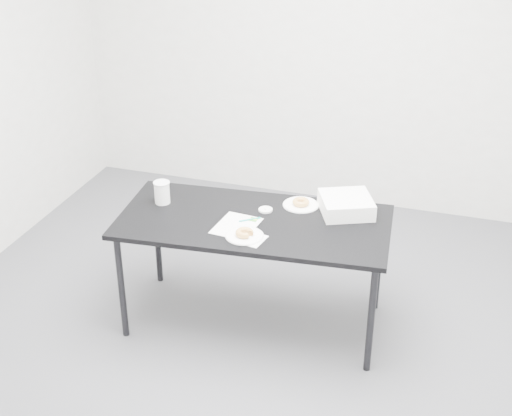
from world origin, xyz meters
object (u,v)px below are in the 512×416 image
(plate_near, at_px, (244,236))
(donut_far, at_px, (301,202))
(pen, at_px, (250,219))
(bakery_box, at_px, (346,205))
(table, at_px, (254,228))
(scorecard, at_px, (236,226))
(donut_near, at_px, (244,233))
(plate_far, at_px, (301,205))
(coffee_cup, at_px, (162,192))

(plate_near, relative_size, donut_far, 2.10)
(pen, height_order, bakery_box, bakery_box)
(table, distance_m, bakery_box, 0.56)
(table, distance_m, pen, 0.07)
(bakery_box, bearing_deg, scorecard, -171.51)
(donut_near, bearing_deg, bakery_box, 43.86)
(scorecard, distance_m, plate_far, 0.46)
(plate_near, bearing_deg, coffee_cup, 158.00)
(pen, bearing_deg, bakery_box, -9.34)
(table, height_order, donut_near, donut_near)
(donut_far, xyz_separation_m, coffee_cup, (-0.81, -0.22, 0.05))
(table, relative_size, bakery_box, 5.61)
(pen, height_order, donut_near, donut_near)
(plate_near, height_order, coffee_cup, coffee_cup)
(pen, relative_size, donut_near, 1.30)
(pen, xyz_separation_m, donut_near, (0.03, -0.19, 0.02))
(plate_near, relative_size, bakery_box, 0.74)
(plate_far, bearing_deg, scorecard, -128.67)
(table, distance_m, donut_near, 0.22)
(donut_near, bearing_deg, table, 93.02)
(scorecard, bearing_deg, donut_near, -45.64)
(pen, bearing_deg, plate_far, 12.08)
(donut_far, bearing_deg, coffee_cup, -164.93)
(pen, xyz_separation_m, plate_near, (0.03, -0.19, -0.00))
(table, xyz_separation_m, scorecard, (-0.07, -0.10, 0.06))
(scorecard, height_order, bakery_box, bakery_box)
(pen, relative_size, plate_near, 0.61)
(table, xyz_separation_m, coffee_cup, (-0.60, 0.04, 0.12))
(scorecard, xyz_separation_m, pen, (0.05, 0.08, 0.01))
(pen, relative_size, plate_far, 0.60)
(plate_near, distance_m, plate_far, 0.51)
(donut_far, bearing_deg, table, -129.60)
(donut_near, xyz_separation_m, plate_far, (0.20, 0.46, -0.02))
(plate_near, xyz_separation_m, donut_far, (0.20, 0.46, 0.02))
(plate_far, relative_size, bakery_box, 0.75)
(table, height_order, pen, pen)
(pen, distance_m, plate_far, 0.36)
(donut_far, xyz_separation_m, bakery_box, (0.28, -0.00, 0.03))
(plate_near, xyz_separation_m, bakery_box, (0.48, 0.46, 0.04))
(plate_near, xyz_separation_m, donut_near, (0.00, -0.00, 0.02))
(plate_far, distance_m, coffee_cup, 0.84)
(pen, bearing_deg, donut_far, 12.08)
(donut_near, bearing_deg, plate_far, 66.24)
(plate_far, relative_size, donut_far, 2.13)
(plate_far, bearing_deg, plate_near, -113.76)
(pen, distance_m, donut_near, 0.19)
(plate_near, bearing_deg, pen, 99.20)
(table, relative_size, coffee_cup, 11.73)
(table, relative_size, donut_near, 16.21)
(plate_far, distance_m, bakery_box, 0.28)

